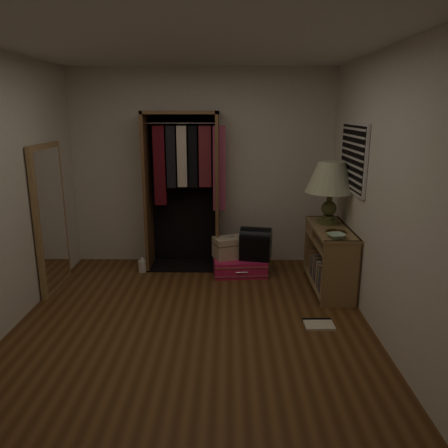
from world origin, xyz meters
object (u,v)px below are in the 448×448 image
Objects in this scene: white_jug at (143,266)px; floor_mirror at (51,218)px; console_bookshelf at (329,256)px; black_bag at (256,243)px; open_wardrobe at (186,177)px; table_lamp at (331,178)px; pink_suitcase at (240,266)px; train_case at (229,247)px.

floor_mirror is at bearing -150.76° from white_jug.
black_bag is at bearing 153.64° from console_bookshelf.
open_wardrobe is 10.68× the size of white_jug.
console_bookshelf is 5.84× the size of white_jug.
table_lamp is (1.74, -0.58, 0.07)m from open_wardrobe.
table_lamp is at bearing -8.07° from white_jug.
open_wardrobe is 1.21× the size of floor_mirror.
floor_mirror is 2.29× the size of table_lamp.
open_wardrobe is 2.76× the size of table_lamp.
open_wardrobe is 2.82× the size of pink_suitcase.
table_lamp reaches higher than pink_suitcase.
white_jug is (0.93, 0.52, -0.77)m from floor_mirror.
open_wardrobe reaches higher than black_bag.
pink_suitcase reaches higher than white_jug.
white_jug is at bearing 172.72° from pink_suitcase.
table_lamp reaches higher than train_case.
table_lamp is at bearing -36.32° from train_case.
floor_mirror is 3.28m from table_lamp.
console_bookshelf is 0.91m from table_lamp.
pink_suitcase is at bearing -23.09° from open_wardrobe.
table_lamp reaches higher than white_jug.
black_bag is 2.23× the size of white_jug.
black_bag is at bearing -31.04° from train_case.
pink_suitcase is 0.38m from black_bag.
black_bag is 1.23m from table_lamp.
pink_suitcase is 3.78× the size of white_jug.
black_bag is at bearing -2.86° from white_jug.
table_lamp reaches higher than black_bag.
black_bag is at bearing 10.51° from floor_mirror.
table_lamp is (0.84, -0.25, 0.86)m from black_bag.
console_bookshelf is 2.61× the size of black_bag.
console_bookshelf is 1.27m from train_case.
open_wardrobe reaches higher than table_lamp.
table_lamp is (0.00, 0.16, 0.89)m from console_bookshelf.
black_bag is (0.90, -0.32, -0.80)m from open_wardrobe.
open_wardrobe is at bearing 133.16° from train_case.
floor_mirror is (-3.24, -0.03, 0.45)m from console_bookshelf.
white_jug is at bearing 171.93° from table_lamp.
pink_suitcase is at bearing 12.11° from floor_mirror.
black_bag is at bearing -19.80° from open_wardrobe.
floor_mirror reaches higher than pink_suitcase.
table_lamp is at bearing -18.39° from open_wardrobe.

